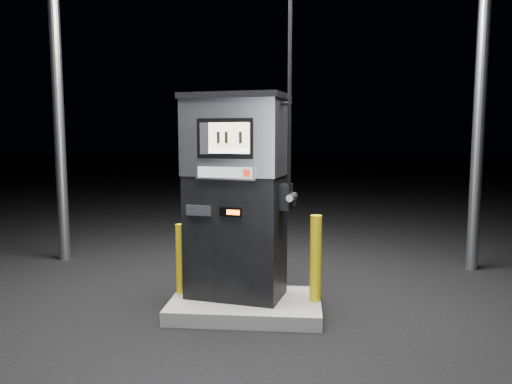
{
  "coord_description": "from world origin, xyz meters",
  "views": [
    {
      "loc": [
        0.58,
        -5.14,
        1.91
      ],
      "look_at": [
        0.11,
        0.0,
        1.31
      ],
      "focal_mm": 35.0,
      "sensor_mm": 36.0,
      "label": 1
    }
  ],
  "objects": [
    {
      "name": "pump_island",
      "position": [
        0.0,
        0.0,
        0.07
      ],
      "size": [
        1.6,
        1.0,
        0.15
      ],
      "primitive_type": "cube",
      "color": "slate",
      "rests_on": "ground"
    },
    {
      "name": "bollard_right",
      "position": [
        0.74,
        0.01,
        0.61
      ],
      "size": [
        0.15,
        0.15,
        0.92
      ],
      "primitive_type": "cylinder",
      "rotation": [
        0.0,
        0.0,
        -0.22
      ],
      "color": "#DAB90C",
      "rests_on": "pump_island"
    },
    {
      "name": "ground",
      "position": [
        0.0,
        0.0,
        0.0
      ],
      "size": [
        80.0,
        80.0,
        0.0
      ],
      "primitive_type": "plane",
      "color": "black",
      "rests_on": "ground"
    },
    {
      "name": "bollard_left",
      "position": [
        -0.74,
        0.15,
        0.54
      ],
      "size": [
        0.11,
        0.11,
        0.77
      ],
      "primitive_type": "cylinder",
      "rotation": [
        0.0,
        0.0,
        -0.04
      ],
      "color": "#DAB90C",
      "rests_on": "pump_island"
    },
    {
      "name": "fuel_dispenser",
      "position": [
        -0.11,
        0.1,
        1.27
      ],
      "size": [
        1.25,
        0.85,
        4.51
      ],
      "rotation": [
        0.0,
        0.0,
        -0.21
      ],
      "color": "black",
      "rests_on": "pump_island"
    }
  ]
}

